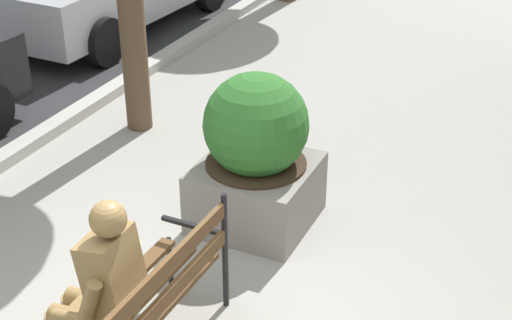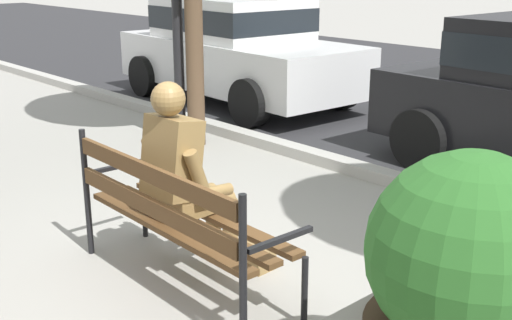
% 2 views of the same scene
% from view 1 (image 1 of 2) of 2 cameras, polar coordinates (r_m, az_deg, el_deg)
% --- Properties ---
extents(park_bench, '(1.81, 0.56, 0.95)m').
position_cam_1_polar(park_bench, '(4.87, -9.00, -11.08)').
color(park_bench, brown).
rests_on(park_bench, ground).
extents(bronze_statue_seated, '(0.62, 0.78, 1.37)m').
position_cam_1_polar(bronze_statue_seated, '(4.84, -11.84, -9.79)').
color(bronze_statue_seated, olive).
rests_on(bronze_statue_seated, ground).
extents(concrete_planter, '(0.94, 0.94, 1.36)m').
position_cam_1_polar(concrete_planter, '(6.30, 0.00, 0.39)').
color(concrete_planter, gray).
rests_on(concrete_planter, ground).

